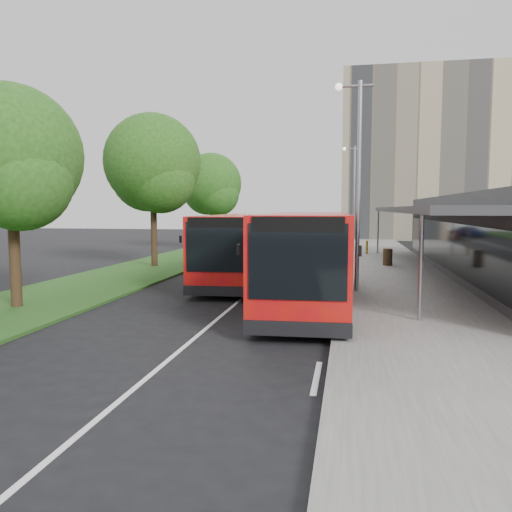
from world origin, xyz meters
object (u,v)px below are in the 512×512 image
at_px(car_far, 310,231).
at_px(tree_near, 11,165).
at_px(tree_far, 211,188).
at_px(car_near, 335,234).
at_px(lamp_post_far, 353,191).
at_px(bollard, 367,247).
at_px(bus_main, 307,258).
at_px(lamp_post_near, 356,173).
at_px(litter_bin, 388,257).
at_px(bus_second, 242,247).
at_px(tree_mid, 153,169).

bearing_deg(car_far, tree_near, -73.58).
bearing_deg(tree_near, tree_far, 90.00).
bearing_deg(car_near, lamp_post_far, -104.99).
distance_m(lamp_post_far, bollard, 5.73).
distance_m(lamp_post_far, bus_main, 22.50).
height_order(tree_far, lamp_post_near, lamp_post_near).
distance_m(bus_main, litter_bin, 12.04).
relative_size(bus_second, litter_bin, 11.63).
distance_m(lamp_post_near, car_far, 42.63).
xyz_separation_m(tree_far, bus_second, (6.04, -16.32, -3.44)).
relative_size(tree_near, bus_second, 0.67).
bearing_deg(bus_main, car_far, 91.79).
bearing_deg(tree_near, litter_bin, 47.36).
height_order(lamp_post_near, lamp_post_far, same).
bearing_deg(lamp_post_far, tree_mid, -130.68).
xyz_separation_m(bus_second, car_far, (0.10, 39.40, -0.94)).
bearing_deg(car_near, car_far, 96.91).
distance_m(tree_far, litter_bin, 16.92).
relative_size(bus_main, litter_bin, 12.06).
distance_m(tree_mid, car_far, 35.96).
xyz_separation_m(lamp_post_far, bus_second, (-5.09, -17.26, -3.15)).
height_order(tree_far, bus_main, tree_far).
height_order(bus_second, litter_bin, bus_second).
bearing_deg(tree_mid, litter_bin, 9.44).
bearing_deg(tree_near, lamp_post_near, 23.97).
bearing_deg(car_near, tree_mid, -129.07).
distance_m(tree_mid, lamp_post_near, 13.20).
relative_size(tree_far, bollard, 8.18).
relative_size(tree_far, lamp_post_far, 0.97).
height_order(lamp_post_near, bollard, lamp_post_near).
bearing_deg(tree_near, lamp_post_far, 65.96).
bearing_deg(lamp_post_far, bollard, -75.52).
height_order(bus_main, bollard, bus_main).
height_order(tree_mid, car_far, tree_mid).
bearing_deg(tree_mid, lamp_post_far, 49.32).
xyz_separation_m(bollard, car_far, (-5.99, 26.02, 0.01)).
distance_m(tree_near, bus_second, 10.28).
bearing_deg(litter_bin, tree_mid, -170.56).
height_order(tree_far, car_far, tree_far).
relative_size(bollard, car_far, 0.25).
relative_size(lamp_post_near, car_near, 2.42).
xyz_separation_m(tree_far, lamp_post_near, (11.13, -19.05, -0.29)).
xyz_separation_m(tree_mid, litter_bin, (13.05, 2.17, -4.96)).
distance_m(tree_near, lamp_post_far, 27.32).
relative_size(tree_far, bus_second, 0.71).
distance_m(tree_mid, car_near, 31.00).
height_order(tree_near, bus_main, tree_near).
relative_size(bus_second, car_near, 3.31).
xyz_separation_m(lamp_post_near, bus_second, (-5.09, 2.74, -3.15)).
relative_size(tree_far, lamp_post_near, 0.97).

